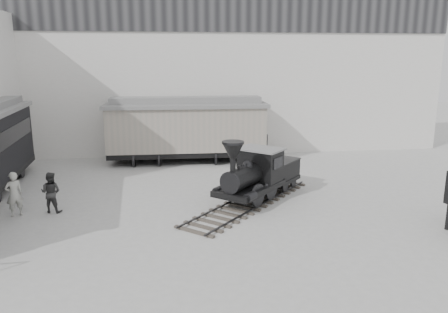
{
  "coord_description": "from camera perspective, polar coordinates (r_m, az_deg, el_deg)",
  "views": [
    {
      "loc": [
        -1.91,
        -14.88,
        6.46
      ],
      "look_at": [
        0.57,
        4.46,
        2.0
      ],
      "focal_mm": 35.0,
      "sensor_mm": 36.0,
      "label": 1
    }
  ],
  "objects": [
    {
      "name": "visitor_a",
      "position": [
        20.0,
        -25.72,
        -4.45
      ],
      "size": [
        0.82,
        0.75,
        1.88
      ],
      "primitive_type": "imported",
      "rotation": [
        0.0,
        0.0,
        3.73
      ],
      "color": "#AEAEA5",
      "rests_on": "ground"
    },
    {
      "name": "visitor_b",
      "position": [
        19.87,
        -21.68,
        -4.37
      ],
      "size": [
        0.98,
        0.83,
        1.76
      ],
      "primitive_type": "imported",
      "rotation": [
        0.0,
        0.0,
        2.92
      ],
      "color": "#2F2F2F",
      "rests_on": "ground"
    },
    {
      "name": "locomotive",
      "position": [
        20.01,
        4.3,
        -2.67
      ],
      "size": [
        7.01,
        7.57,
        3.0
      ],
      "rotation": [
        0.0,
        0.0,
        -0.73
      ],
      "color": "#413A33",
      "rests_on": "ground"
    },
    {
      "name": "ground",
      "position": [
        16.33,
        -0.01,
        -10.41
      ],
      "size": [
        90.0,
        90.0,
        0.0
      ],
      "primitive_type": "plane",
      "color": "#9E9E9B"
    },
    {
      "name": "north_wall",
      "position": [
        29.93,
        -3.72,
        11.13
      ],
      "size": [
        34.0,
        2.51,
        11.0
      ],
      "color": "silver",
      "rests_on": "ground"
    },
    {
      "name": "boxcar",
      "position": [
        27.31,
        -4.92,
        3.72
      ],
      "size": [
        9.98,
        3.28,
        4.07
      ],
      "rotation": [
        0.0,
        0.0,
        -0.02
      ],
      "color": "black",
      "rests_on": "ground"
    }
  ]
}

